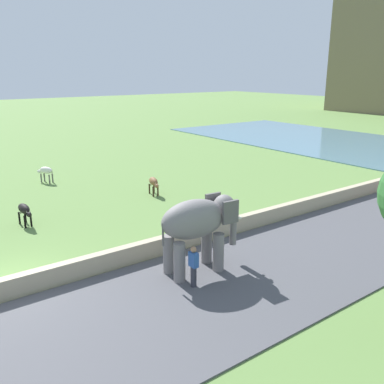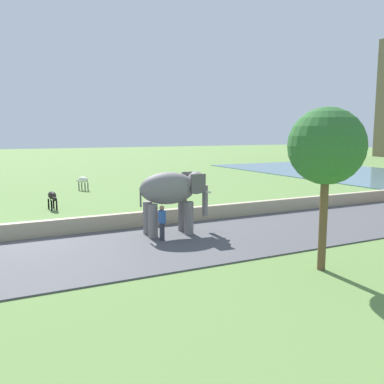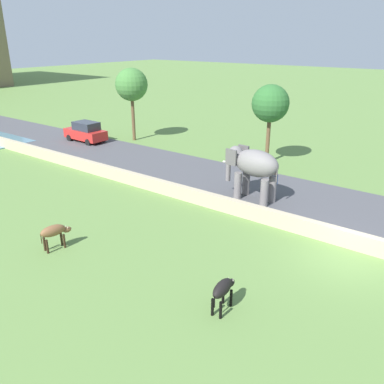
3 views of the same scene
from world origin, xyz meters
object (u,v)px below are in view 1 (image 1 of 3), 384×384
at_px(cow_white, 46,171).
at_px(cow_black, 24,210).
at_px(elephant, 199,223).
at_px(cow_brown, 154,182).
at_px(person_beside_elephant, 194,266).

relative_size(cow_white, cow_black, 0.98).
relative_size(elephant, cow_brown, 2.47).
bearing_deg(elephant, person_beside_elephant, -44.78).
height_order(elephant, person_beside_elephant, elephant).
height_order(person_beside_elephant, cow_black, person_beside_elephant).
relative_size(elephant, cow_white, 2.55).
bearing_deg(cow_brown, person_beside_elephant, -24.39).
distance_m(elephant, cow_brown, 11.02).
relative_size(elephant, cow_black, 2.50).
bearing_deg(person_beside_elephant, cow_white, 178.44).
height_order(cow_white, cow_brown, same).
bearing_deg(elephant, cow_black, -156.34).
distance_m(person_beside_elephant, cow_white, 18.32).
height_order(elephant, cow_white, elephant).
bearing_deg(elephant, cow_white, -178.52).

